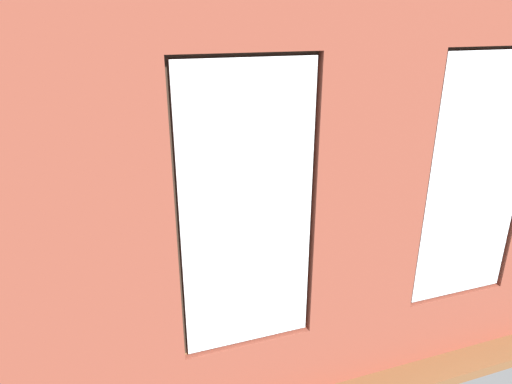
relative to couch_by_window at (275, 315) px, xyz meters
The scene contains 15 objects.
ground_plane 2.32m from the couch_by_window, 103.49° to the right, with size 7.31×6.52×0.10m, color brown.
brick_wall_with_windows 1.66m from the couch_by_window, 129.50° to the left, with size 6.71×0.30×3.57m.
couch_by_window is the anchor object (origin of this frame).
couch_left 3.71m from the couch_by_window, 149.29° to the right, with size 1.03×2.02×0.80m.
coffee_table 2.21m from the couch_by_window, 95.57° to the right, with size 1.41×0.81×0.46m.
cup_ceramic 2.10m from the couch_by_window, 98.77° to the right, with size 0.09×0.09×0.11m, color silver.
candle_jar 2.30m from the couch_by_window, 90.93° to the right, with size 0.08×0.08×0.10m, color #B7333D.
remote_gray 2.09m from the couch_by_window, 84.22° to the right, with size 0.05×0.17×0.02m, color #59595B.
media_console 3.13m from the couch_by_window, 38.04° to the right, with size 0.92×0.42×0.57m, color black.
tv_flatscreen 3.20m from the couch_by_window, 38.08° to the right, with size 1.13×0.20×0.75m.
papasan_chair 4.14m from the couch_by_window, 92.37° to the right, with size 1.07×1.07×0.68m.
potted_plant_between_couches 1.35m from the couch_by_window, behind, with size 0.57×0.57×0.87m.
potted_plant_beside_window_right 1.68m from the couch_by_window, ahead, with size 0.82×0.84×1.47m.
potted_plant_by_left_couch 4.34m from the couch_by_window, 129.98° to the right, with size 0.25×0.25×0.45m.
potted_plant_mid_room_small 3.29m from the couch_by_window, 107.99° to the right, with size 0.29×0.29×0.49m.
Camera 1 is at (1.98, 5.80, 3.16)m, focal length 32.00 mm.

